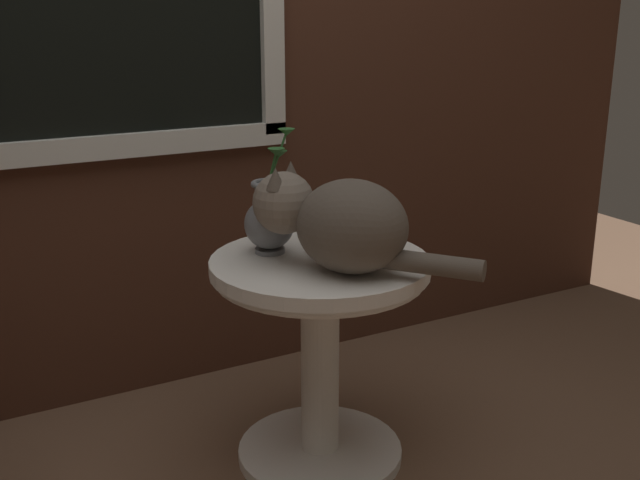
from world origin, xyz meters
The scene contains 3 objects.
wicker_side_table centered at (0.28, 0.06, 0.39)m, with size 0.57×0.57×0.58m.
cat centered at (0.28, -0.04, 0.70)m, with size 0.41×0.49×0.25m.
pewter_vase_with_ivy centered at (0.19, 0.17, 0.67)m, with size 0.14×0.13×0.32m.
Camera 1 is at (-0.61, -1.58, 1.20)m, focal length 43.08 mm.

